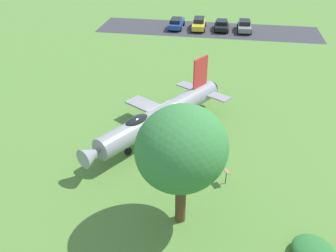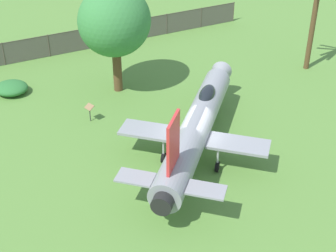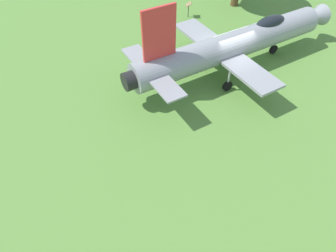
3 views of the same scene
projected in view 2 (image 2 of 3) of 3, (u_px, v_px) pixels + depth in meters
ground_plane at (195, 154)px, 28.38m from camera, size 200.00×200.00×0.00m
display_jet at (198, 124)px, 27.76m from camera, size 14.68×8.45×5.15m
shade_tree at (115, 21)px, 32.53m from camera, size 5.12×4.77×7.45m
palm_tree at (315, 15)px, 36.05m from camera, size 4.47×3.80×7.68m
perimeter_fence at (70, 41)px, 40.38m from camera, size 25.16×20.26×1.87m
shrub_near_fence at (11, 88)px, 34.52m from camera, size 2.17×2.34×0.83m
info_plaque at (89, 109)px, 31.08m from camera, size 0.59×0.70×1.14m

